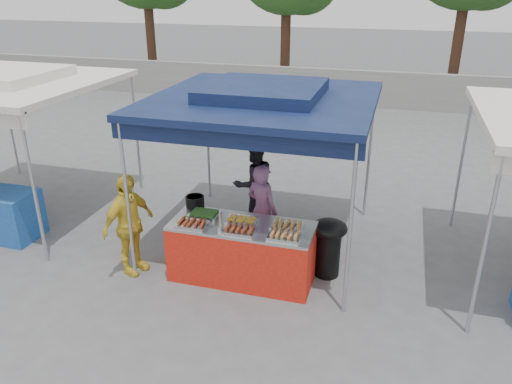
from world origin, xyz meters
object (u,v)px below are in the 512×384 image
(helper_man, at_px, (254,184))
(customer_person, at_px, (129,225))
(cooking_pot, at_px, (195,201))
(wok_burner, at_px, (328,243))
(vendor_woman, at_px, (262,210))
(vendor_table, at_px, (242,251))

(helper_man, relative_size, customer_person, 1.01)
(cooking_pot, bearing_deg, wok_burner, 1.16)
(cooking_pot, bearing_deg, helper_man, 67.01)
(vendor_woman, bearing_deg, customer_person, 54.18)
(vendor_table, distance_m, cooking_pot, 1.06)
(cooking_pot, xyz_separation_m, customer_person, (-0.74, -0.67, -0.17))
(vendor_table, bearing_deg, helper_man, 100.67)
(vendor_table, relative_size, vendor_woman, 1.36)
(wok_burner, height_order, helper_man, helper_man)
(helper_man, distance_m, customer_person, 2.32)
(wok_burner, height_order, customer_person, customer_person)
(vendor_table, distance_m, helper_man, 1.72)
(vendor_table, height_order, helper_man, helper_man)
(wok_burner, xyz_separation_m, customer_person, (-2.74, -0.71, 0.24))
(wok_burner, distance_m, helper_man, 1.93)
(vendor_table, height_order, vendor_woman, vendor_woman)
(cooking_pot, bearing_deg, vendor_table, -24.18)
(customer_person, bearing_deg, vendor_table, -61.03)
(vendor_table, height_order, cooking_pot, cooking_pot)
(vendor_table, height_order, customer_person, customer_person)
(cooking_pot, distance_m, customer_person, 1.01)
(vendor_woman, height_order, customer_person, customer_person)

